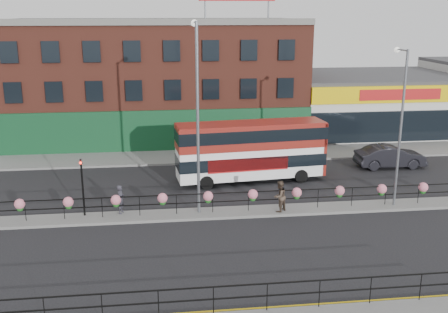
{
  "coord_description": "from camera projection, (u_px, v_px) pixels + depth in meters",
  "views": [
    {
      "loc": [
        -3.69,
        -27.07,
        10.9
      ],
      "look_at": [
        0.0,
        3.0,
        2.5
      ],
      "focal_mm": 42.0,
      "sensor_mm": 36.0,
      "label": 1
    }
  ],
  "objects": [
    {
      "name": "brick_building",
      "position": [
        156.0,
        79.0,
        46.48
      ],
      "size": [
        25.0,
        12.21,
        10.3
      ],
      "color": "brown",
      "rests_on": "ground"
    },
    {
      "name": "pedestrian_a",
      "position": [
        121.0,
        199.0,
        28.75
      ],
      "size": [
        0.79,
        0.69,
        1.6
      ],
      "primitive_type": "imported",
      "rotation": [
        0.0,
        0.0,
        1.29
      ],
      "color": "#2E2D37",
      "rests_on": "median"
    },
    {
      "name": "traffic_light_median",
      "position": [
        82.0,
        175.0,
        28.01
      ],
      "size": [
        0.15,
        0.28,
        3.65
      ],
      "color": "black",
      "rests_on": "median"
    },
    {
      "name": "yellow_line_inner",
      "position": [
        265.0,
        308.0,
        19.95
      ],
      "size": [
        60.0,
        0.1,
        0.01
      ],
      "primitive_type": "cube",
      "color": "gold",
      "rests_on": "ground"
    },
    {
      "name": "lamp_column_west",
      "position": [
        197.0,
        102.0,
        27.7
      ],
      "size": [
        0.37,
        1.81,
        10.34
      ],
      "color": "slate",
      "rests_on": "median"
    },
    {
      "name": "ground",
      "position": [
        231.0,
        214.0,
        29.23
      ],
      "size": [
        120.0,
        120.0,
        0.0
      ],
      "primitive_type": "plane",
      "color": "black",
      "rests_on": "ground"
    },
    {
      "name": "supermarket",
      "position": [
        370.0,
        102.0,
        49.44
      ],
      "size": [
        15.0,
        12.25,
        5.3
      ],
      "color": "silver",
      "rests_on": "ground"
    },
    {
      "name": "median_railing",
      "position": [
        231.0,
        196.0,
        28.95
      ],
      "size": [
        30.04,
        0.56,
        1.23
      ],
      "color": "black",
      "rests_on": "median"
    },
    {
      "name": "car",
      "position": [
        390.0,
        156.0,
        37.76
      ],
      "size": [
        1.74,
        4.96,
        1.63
      ],
      "primitive_type": "imported",
      "rotation": [
        0.0,
        0.0,
        1.57
      ],
      "color": "black",
      "rests_on": "ground"
    },
    {
      "name": "yellow_line_outer",
      "position": [
        265.0,
        310.0,
        19.78
      ],
      "size": [
        60.0,
        0.1,
        0.01
      ],
      "primitive_type": "cube",
      "color": "gold",
      "rests_on": "ground"
    },
    {
      "name": "lamp_column_east",
      "position": [
        400.0,
        114.0,
        29.02
      ],
      "size": [
        0.32,
        1.55,
        8.85
      ],
      "color": "slate",
      "rests_on": "median"
    },
    {
      "name": "median",
      "position": [
        231.0,
        213.0,
        29.21
      ],
      "size": [
        60.0,
        1.6,
        0.15
      ],
      "primitive_type": "cube",
      "color": "slate",
      "rests_on": "ground"
    },
    {
      "name": "double_decker_bus",
      "position": [
        251.0,
        145.0,
        34.33
      ],
      "size": [
        9.97,
        3.25,
        3.96
      ],
      "color": "white",
      "rests_on": "ground"
    },
    {
      "name": "north_pavement",
      "position": [
        210.0,
        156.0,
        40.69
      ],
      "size": [
        60.0,
        4.0,
        0.15
      ],
      "primitive_type": "cube",
      "color": "slate",
      "rests_on": "ground"
    },
    {
      "name": "south_railing",
      "position": [
        213.0,
        294.0,
        19.08
      ],
      "size": [
        20.04,
        0.05,
        1.12
      ],
      "color": "black",
      "rests_on": "south_pavement"
    },
    {
      "name": "pedestrian_b",
      "position": [
        280.0,
        196.0,
        28.96
      ],
      "size": [
        1.52,
        1.52,
        1.78
      ],
      "primitive_type": "imported",
      "rotation": [
        0.0,
        0.0,
        3.82
      ],
      "color": "#46372C",
      "rests_on": "median"
    }
  ]
}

